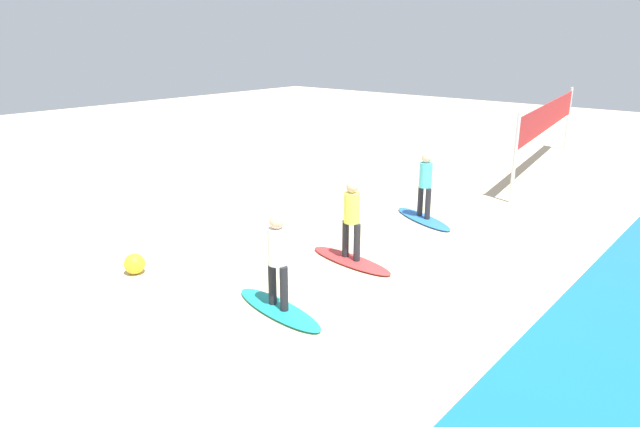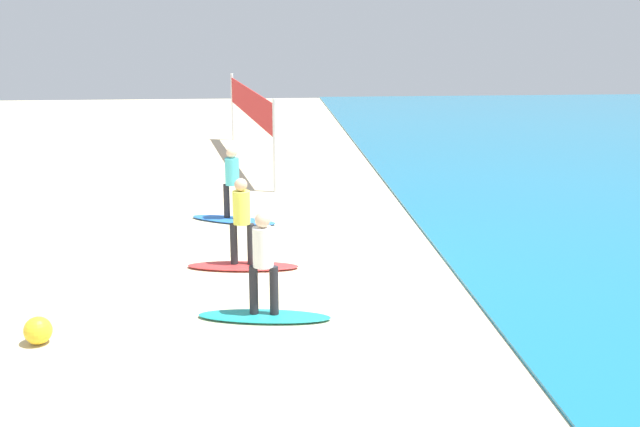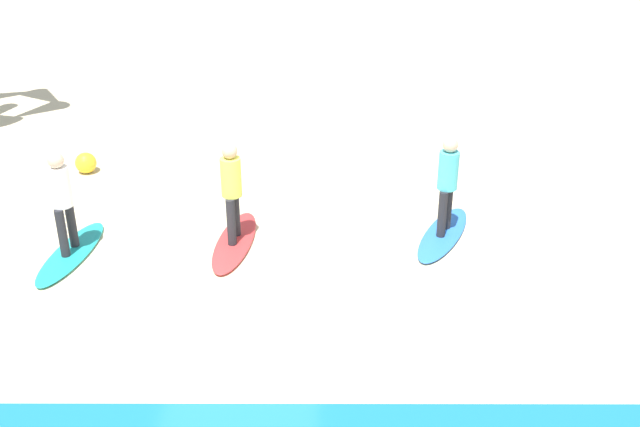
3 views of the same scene
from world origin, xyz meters
name	(u,v)px [view 2 (image 2 of 3)]	position (x,y,z in m)	size (l,w,h in m)	color
ground_plane	(290,265)	(0.00, 0.00, 0.00)	(60.00, 60.00, 0.00)	beige
surfboard_blue	(233,220)	(-3.30, -1.16, 0.04)	(2.10, 0.56, 0.09)	blue
surfer_blue	(232,178)	(-3.30, -1.16, 1.04)	(0.32, 0.43, 1.64)	#232328
surfboard_red	(243,266)	(0.09, -0.89, 0.04)	(2.10, 0.56, 0.09)	red
surfer_red	(242,215)	(0.09, -0.89, 1.04)	(0.32, 0.46, 1.64)	#232328
surfboard_teal	(264,316)	(2.61, -0.52, 0.04)	(2.10, 0.56, 0.09)	teal
surfer_teal	(263,256)	(2.61, -0.52, 1.04)	(0.32, 0.46, 1.64)	#232328
volleyball_net	(250,106)	(-10.74, -0.80, 1.79)	(9.00, 1.46, 2.50)	silver
beach_ball	(38,330)	(3.28, -3.80, 0.20)	(0.41, 0.41, 0.41)	yellow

